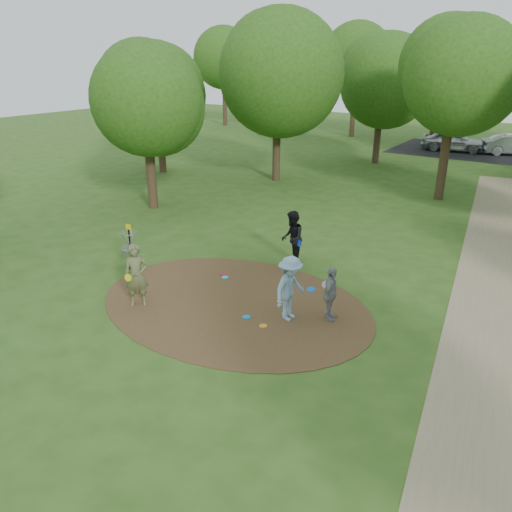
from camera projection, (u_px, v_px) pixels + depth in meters
The scene contains 15 objects.
ground at pixel (234, 304), 14.62m from camera, with size 100.00×100.00×0.00m, color #2D5119.
dirt_clearing at pixel (234, 303), 14.61m from camera, with size 8.40×8.40×0.02m, color #47301C.
footpath at pixel (483, 337), 12.86m from camera, with size 2.00×40.00×0.01m, color #8C7A5B.
parking_lot at pixel (492, 153), 36.86m from camera, with size 14.00×8.00×0.01m, color black.
player_observer_with_disc at pixel (136, 275), 14.21m from camera, with size 0.80×0.79×1.87m.
player_throwing_with_disc at pixel (290, 288), 13.45m from camera, with size 1.14×1.24×1.84m.
player_walking_with_disc at pixel (292, 238), 17.03m from camera, with size 1.06×1.15×1.90m.
player_waiting_with_disc at pixel (330, 294), 13.46m from camera, with size 0.54×0.96×1.55m.
disc_ground_cyan at pixel (225, 277), 16.27m from camera, with size 0.22×0.22×0.02m, color #1BD9DA.
disc_ground_blue at pixel (246, 317), 13.81m from camera, with size 0.22×0.22×0.02m, color #0D89E5.
disc_ground_red at pixel (223, 274), 16.49m from camera, with size 0.22×0.22×0.02m, color red.
car_left at pixel (454, 141), 37.49m from camera, with size 1.86×4.61×1.57m, color #ACADB3.
disc_ground_orange at pixel (263, 326), 13.36m from camera, with size 0.22×0.22×0.02m, color orange.
disc_golf_basket at pixel (130, 243), 16.81m from camera, with size 0.63×0.63×1.54m.
tree_ring at pixel (406, 93), 21.13m from camera, with size 37.31×45.44×9.48m.
Camera 1 is at (7.69, -10.54, 6.77)m, focal length 35.00 mm.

